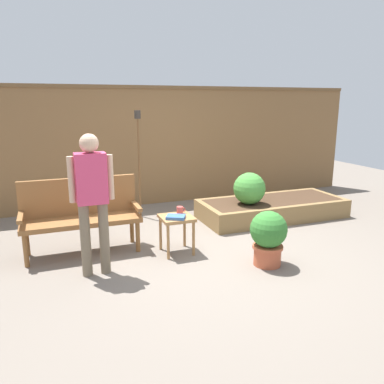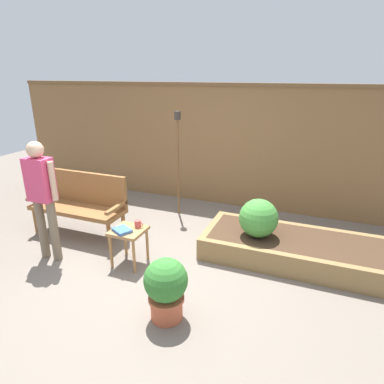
# 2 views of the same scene
# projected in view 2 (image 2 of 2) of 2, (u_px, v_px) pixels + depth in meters

# --- Properties ---
(ground_plane) EXTENTS (14.00, 14.00, 0.00)m
(ground_plane) POSITION_uv_depth(u_px,v_px,m) (151.00, 274.00, 4.06)
(ground_plane) COLOR #70665B
(fence_back) EXTENTS (8.40, 0.14, 2.16)m
(fence_back) POSITION_uv_depth(u_px,v_px,m) (217.00, 145.00, 5.96)
(fence_back) COLOR brown
(fence_back) RESTS_ON ground_plane
(garden_bench) EXTENTS (1.44, 0.48, 0.94)m
(garden_bench) POSITION_uv_depth(u_px,v_px,m) (81.00, 200.00, 4.91)
(garden_bench) COLOR brown
(garden_bench) RESTS_ON ground_plane
(side_table) EXTENTS (0.40, 0.40, 0.48)m
(side_table) POSITION_uv_depth(u_px,v_px,m) (129.00, 235.00, 4.15)
(side_table) COLOR #9E7042
(side_table) RESTS_ON ground_plane
(cup_on_table) EXTENTS (0.12, 0.08, 0.09)m
(cup_on_table) POSITION_uv_depth(u_px,v_px,m) (138.00, 224.00, 4.17)
(cup_on_table) COLOR #CC4C47
(cup_on_table) RESTS_ON side_table
(book_on_table) EXTENTS (0.28, 0.26, 0.04)m
(book_on_table) POSITION_uv_depth(u_px,v_px,m) (122.00, 230.00, 4.06)
(book_on_table) COLOR #38609E
(book_on_table) RESTS_ON side_table
(potted_boxwood) EXTENTS (0.43, 0.43, 0.65)m
(potted_boxwood) POSITION_uv_depth(u_px,v_px,m) (166.00, 287.00, 3.22)
(potted_boxwood) COLOR #B75638
(potted_boxwood) RESTS_ON ground_plane
(raised_planter_bed) EXTENTS (2.40, 1.00, 0.30)m
(raised_planter_bed) POSITION_uv_depth(u_px,v_px,m) (296.00, 249.00, 4.32)
(raised_planter_bed) COLOR olive
(raised_planter_bed) RESTS_ON ground_plane
(shrub_near_bench) EXTENTS (0.50, 0.50, 0.50)m
(shrub_near_bench) POSITION_uv_depth(u_px,v_px,m) (258.00, 218.00, 4.27)
(shrub_near_bench) COLOR brown
(shrub_near_bench) RESTS_ON raised_planter_bed
(tiki_torch) EXTENTS (0.10, 0.10, 1.75)m
(tiki_torch) POSITION_uv_depth(u_px,v_px,m) (178.00, 146.00, 5.39)
(tiki_torch) COLOR brown
(tiki_torch) RESTS_ON ground_plane
(person_by_bench) EXTENTS (0.47, 0.20, 1.56)m
(person_by_bench) POSITION_uv_depth(u_px,v_px,m) (42.00, 192.00, 4.09)
(person_by_bench) COLOR #70604C
(person_by_bench) RESTS_ON ground_plane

